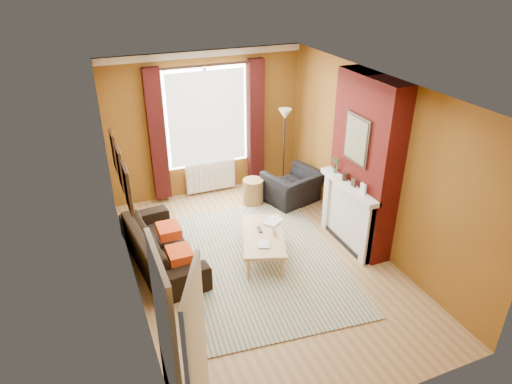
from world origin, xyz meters
TOP-DOWN VIEW (x-y plane):
  - ground at (0.00, 0.00)m, footprint 5.50×5.50m
  - room_walls at (0.64, 0.28)m, footprint 3.82×5.54m
  - striped_rug at (-0.01, 0.07)m, footprint 2.81×3.65m
  - sofa at (-1.42, 0.65)m, footprint 1.02×2.16m
  - armchair at (1.34, 1.64)m, footprint 1.17×1.09m
  - coffee_table at (0.09, 0.17)m, footprint 1.02×1.40m
  - wicker_stool at (0.61, 1.89)m, footprint 0.45×0.45m
  - floor_lamp at (1.37, 2.13)m, footprint 0.33×0.33m
  - book_a at (-0.09, -0.06)m, footprint 0.25×0.28m
  - book_b at (0.32, 0.55)m, footprint 0.40×0.37m
  - mug at (0.25, 0.10)m, footprint 0.12×0.12m
  - tv_remote at (0.09, 0.31)m, footprint 0.08×0.18m

SIDE VIEW (x-z plane):
  - ground at x=0.00m, z-range 0.00..0.00m
  - striped_rug at x=-0.01m, z-range 0.00..0.02m
  - wicker_stool at x=0.61m, z-range 0.00..0.49m
  - sofa at x=-1.42m, z-range 0.00..0.61m
  - armchair at x=1.34m, z-range 0.00..0.63m
  - coffee_table at x=0.09m, z-range 0.17..0.59m
  - book_a at x=-0.09m, z-range 0.42..0.44m
  - tv_remote at x=0.09m, z-range 0.42..0.44m
  - book_b at x=0.32m, z-range 0.42..0.44m
  - mug at x=0.25m, z-range 0.42..0.50m
  - floor_lamp at x=1.37m, z-range 0.50..2.23m
  - room_walls at x=0.64m, z-range -0.03..2.80m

